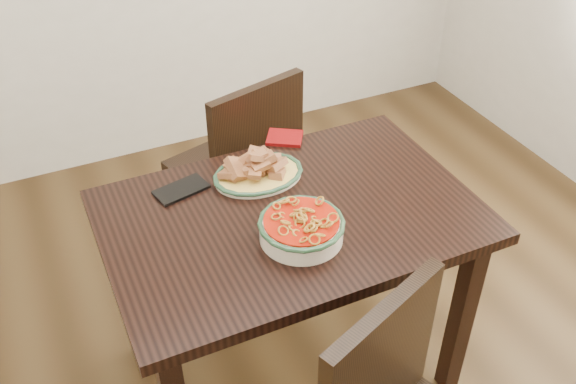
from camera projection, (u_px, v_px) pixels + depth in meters
name	position (u px, v px, depth m)	size (l,w,h in m)	color
floor	(321.00, 374.00, 2.38)	(3.50, 3.50, 0.00)	#332210
dining_table	(291.00, 238.00, 2.01)	(1.13, 0.75, 0.75)	black
chair_far	(242.00, 163.00, 2.59)	(0.52, 0.52, 0.89)	black
fish_plate	(258.00, 166.00, 2.06)	(0.29, 0.23, 0.11)	beige
noodle_bowl	(301.00, 226.00, 1.82)	(0.25, 0.25, 0.08)	#F1E5CB
smartphone	(181.00, 189.00, 2.03)	(0.17, 0.09, 0.01)	black
napkin	(285.00, 138.00, 2.27)	(0.12, 0.10, 0.01)	maroon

